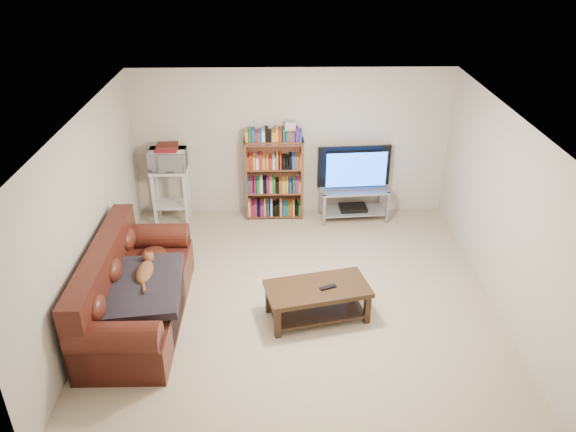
{
  "coord_description": "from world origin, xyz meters",
  "views": [
    {
      "loc": [
        -0.22,
        -5.92,
        4.34
      ],
      "look_at": [
        -0.1,
        0.4,
        1.0
      ],
      "focal_mm": 35.0,
      "sensor_mm": 36.0,
      "label": 1
    }
  ],
  "objects_px": {
    "coffee_table": "(317,296)",
    "tv_stand": "(354,198)",
    "sofa": "(131,295)",
    "bookshelf": "(274,178)"
  },
  "relations": [
    {
      "from": "coffee_table",
      "to": "tv_stand",
      "type": "bearing_deg",
      "value": 60.73
    },
    {
      "from": "sofa",
      "to": "bookshelf",
      "type": "distance_m",
      "value": 3.19
    },
    {
      "from": "sofa",
      "to": "tv_stand",
      "type": "bearing_deg",
      "value": 40.33
    },
    {
      "from": "sofa",
      "to": "tv_stand",
      "type": "xyz_separation_m",
      "value": [
        3.01,
        2.56,
        0.02
      ]
    },
    {
      "from": "coffee_table",
      "to": "bookshelf",
      "type": "height_order",
      "value": "bookshelf"
    },
    {
      "from": "sofa",
      "to": "tv_stand",
      "type": "height_order",
      "value": "sofa"
    },
    {
      "from": "coffee_table",
      "to": "sofa",
      "type": "bearing_deg",
      "value": 166.62
    },
    {
      "from": "sofa",
      "to": "bookshelf",
      "type": "bearing_deg",
      "value": 56.92
    },
    {
      "from": "coffee_table",
      "to": "tv_stand",
      "type": "relative_size",
      "value": 1.2
    },
    {
      "from": "coffee_table",
      "to": "bookshelf",
      "type": "xyz_separation_m",
      "value": [
        -0.53,
        2.68,
        0.38
      ]
    }
  ]
}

